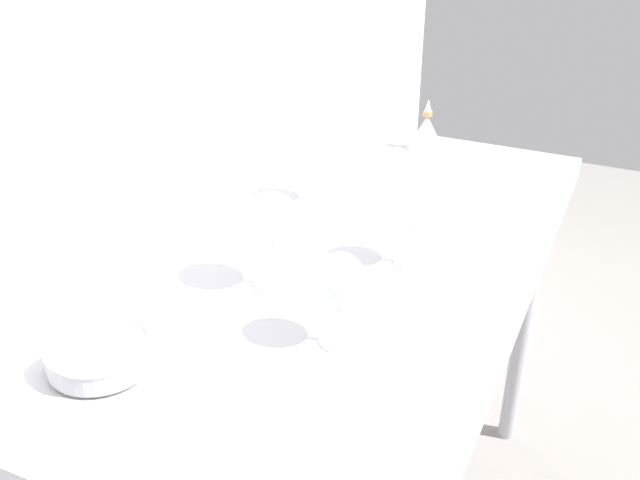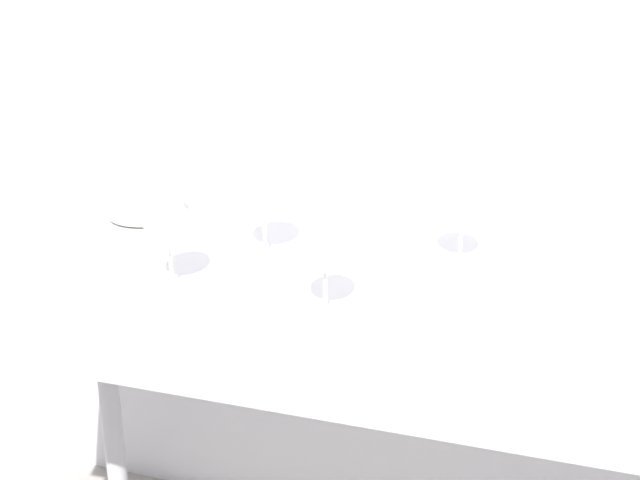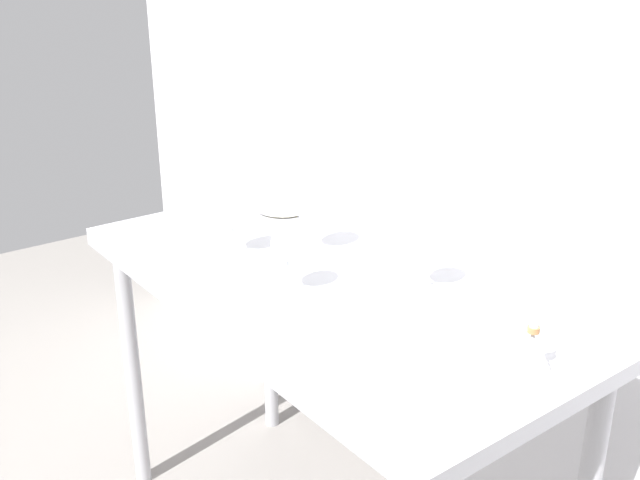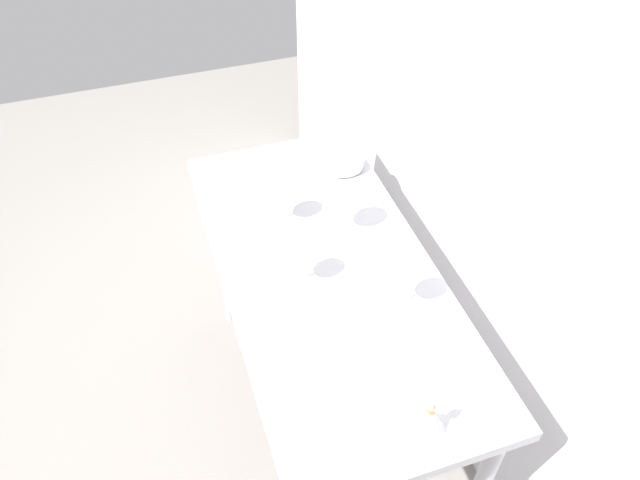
% 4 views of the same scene
% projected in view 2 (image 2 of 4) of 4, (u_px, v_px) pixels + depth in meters
% --- Properties ---
extents(back_wall, '(3.80, 0.04, 2.60)m').
position_uv_depth(back_wall, '(400.00, 16.00, 1.88)').
color(back_wall, silver).
rests_on(back_wall, ground_plane).
extents(steel_counter, '(1.40, 0.65, 0.90)m').
position_uv_depth(steel_counter, '(332.00, 341.00, 1.64)').
color(steel_counter, '#ABABB0').
rests_on(steel_counter, ground_plane).
extents(wine_glass_near_center, '(0.08, 0.08, 0.16)m').
position_uv_depth(wine_glass_near_center, '(325.00, 251.00, 1.45)').
color(wine_glass_near_center, white).
rests_on(wine_glass_near_center, steel_counter).
extents(wine_glass_far_right, '(0.08, 0.08, 0.17)m').
position_uv_depth(wine_glass_far_right, '(463.00, 203.00, 1.63)').
color(wine_glass_far_right, white).
rests_on(wine_glass_far_right, steel_counter).
extents(wine_glass_far_left, '(0.10, 0.10, 0.18)m').
position_uv_depth(wine_glass_far_left, '(264.00, 192.00, 1.68)').
color(wine_glass_far_left, white).
rests_on(wine_glass_far_left, steel_counter).
extents(wine_glass_near_left, '(0.08, 0.08, 0.16)m').
position_uv_depth(wine_glass_near_left, '(168.00, 228.00, 1.56)').
color(wine_glass_near_left, white).
rests_on(wine_glass_near_left, steel_counter).
extents(tasting_sheet_upper, '(0.28, 0.32, 0.00)m').
position_uv_depth(tasting_sheet_upper, '(534.00, 305.00, 1.53)').
color(tasting_sheet_upper, white).
rests_on(tasting_sheet_upper, steel_counter).
extents(tasting_bowl, '(0.16, 0.16, 0.05)m').
position_uv_depth(tasting_bowl, '(145.00, 204.00, 1.91)').
color(tasting_bowl, '#DBCC66').
rests_on(tasting_bowl, steel_counter).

